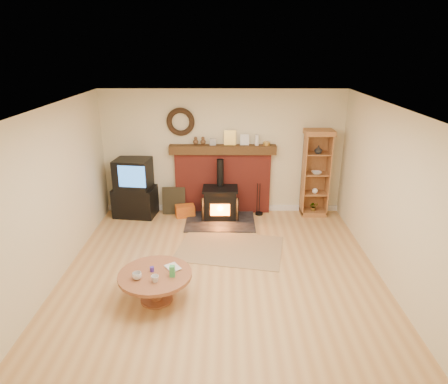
{
  "coord_description": "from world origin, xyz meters",
  "views": [
    {
      "loc": [
        0.08,
        -5.34,
        3.41
      ],
      "look_at": [
        0.04,
        1.0,
        1.07
      ],
      "focal_mm": 32.0,
      "sensor_mm": 36.0,
      "label": 1
    }
  ],
  "objects_px": {
    "tv_unit": "(134,189)",
    "coffee_table": "(155,279)",
    "curio_cabinet": "(316,173)",
    "wood_stove": "(220,204)"
  },
  "relations": [
    {
      "from": "tv_unit",
      "to": "coffee_table",
      "type": "height_order",
      "value": "tv_unit"
    },
    {
      "from": "tv_unit",
      "to": "coffee_table",
      "type": "xyz_separation_m",
      "value": [
        0.93,
        -3.03,
        -0.23
      ]
    },
    {
      "from": "tv_unit",
      "to": "curio_cabinet",
      "type": "height_order",
      "value": "curio_cabinet"
    },
    {
      "from": "curio_cabinet",
      "to": "coffee_table",
      "type": "xyz_separation_m",
      "value": [
        -2.84,
        -3.12,
        -0.56
      ]
    },
    {
      "from": "wood_stove",
      "to": "curio_cabinet",
      "type": "relative_size",
      "value": 0.77
    },
    {
      "from": "tv_unit",
      "to": "curio_cabinet",
      "type": "distance_m",
      "value": 3.79
    },
    {
      "from": "tv_unit",
      "to": "curio_cabinet",
      "type": "xyz_separation_m",
      "value": [
        3.77,
        0.08,
        0.33
      ]
    },
    {
      "from": "coffee_table",
      "to": "wood_stove",
      "type": "bearing_deg",
      "value": 73.07
    },
    {
      "from": "wood_stove",
      "to": "curio_cabinet",
      "type": "height_order",
      "value": "curio_cabinet"
    },
    {
      "from": "wood_stove",
      "to": "tv_unit",
      "type": "bearing_deg",
      "value": 173.66
    }
  ]
}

